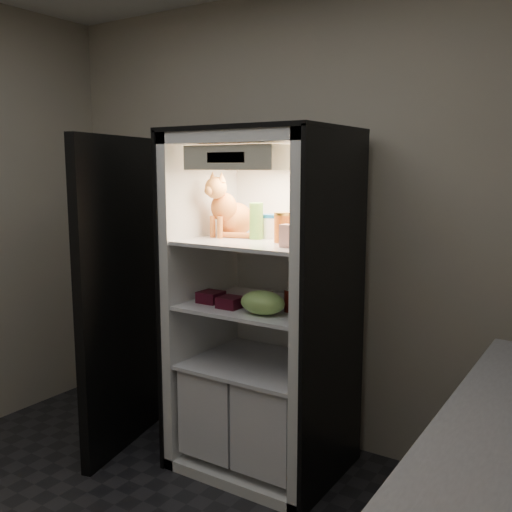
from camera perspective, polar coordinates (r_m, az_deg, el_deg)
The scene contains 16 objects.
room_shell at distance 2.03m, azimuth -20.31°, elevation 6.82°, with size 3.60×3.60×3.60m.
refrigerator at distance 3.19m, azimuth 0.92°, elevation -7.16°, with size 0.90×0.72×1.88m.
fridge_door at distance 3.48m, azimuth -13.17°, elevation -3.98°, with size 0.26×0.86×1.85m.
tabby_cat at distance 3.19m, azimuth -2.66°, elevation 4.41°, with size 0.30×0.35×0.36m.
parmesan_shaker at distance 3.06m, azimuth 0.03°, elevation 3.52°, with size 0.08×0.08×0.19m.
mayo_tub at distance 3.10m, azimuth 1.48°, elevation 2.99°, with size 0.09×0.09×0.13m.
salsa_jar at distance 2.93m, azimuth 2.66°, elevation 2.87°, with size 0.09×0.09×0.16m.
pepper_jar at distance 2.98m, azimuth 6.00°, elevation 3.25°, with size 0.11×0.11×0.19m.
cream_carton at distance 2.76m, azimuth 3.20°, elevation 2.03°, with size 0.06×0.06×0.11m, color white.
soda_can_a at distance 3.04m, azimuth 4.26°, elevation -3.86°, with size 0.07×0.07×0.13m.
soda_can_b at distance 2.94m, azimuth 4.27°, elevation -4.23°, with size 0.07×0.07×0.14m.
soda_can_c at distance 2.93m, azimuth 3.45°, elevation -4.45°, with size 0.06×0.06×0.12m.
condiment_jar at distance 3.07m, azimuth 1.15°, elevation -4.10°, with size 0.06×0.06×0.09m.
grape_bag at distance 2.87m, azimuth 0.67°, elevation -4.68°, with size 0.24×0.17×0.12m, color #76AF51.
berry_box_left at distance 3.14m, azimuth -4.55°, elevation -4.10°, with size 0.12×0.12×0.06m, color #480C1E.
berry_box_right at distance 3.01m, azimuth -2.58°, elevation -4.65°, with size 0.12×0.12×0.06m, color #480C1E.
Camera 1 is at (1.62, -1.22, 1.67)m, focal length 40.00 mm.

